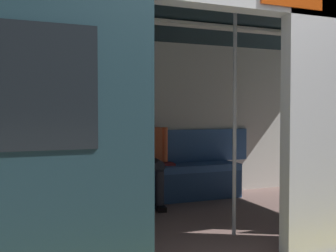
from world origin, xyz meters
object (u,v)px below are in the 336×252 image
Objects in this scene: train_car at (157,80)px; bench_seat at (137,176)px; book at (168,164)px; handbag at (109,161)px; grab_pole_door at (136,126)px; grab_pole_far at (235,124)px; person_seated at (147,150)px.

train_car is 2.24× the size of bench_seat.
train_car reaches higher than book.
grab_pole_door reaches higher than handbag.
handbag is 0.12× the size of grab_pole_door.
train_car is 1.55m from book.
grab_pole_far is at bearing 96.84° from book.
bench_seat is 1.37× the size of grab_pole_door.
handbag reaches higher than book.
train_car is at bearing 77.44° from person_seated.
train_car reaches higher than handbag.
train_car reaches higher than person_seated.
train_car is at bearing -43.92° from grab_pole_far.
grab_pole_far is at bearing 136.08° from train_car.
grab_pole_door is (0.61, 1.56, 0.36)m from person_seated.
person_seated is (-0.12, 0.05, 0.33)m from bench_seat.
handbag is at bearing -62.65° from grab_pole_far.
grab_pole_door is 1.00× the size of grab_pole_far.
handbag is (0.26, -1.05, -0.93)m from train_car.
bench_seat is at bearing -94.89° from train_car.
book is at bearing -169.93° from bench_seat.
grab_pole_door reaches higher than person_seated.
book is 0.11× the size of grab_pole_far.
handbag is 1.87m from grab_pole_far.
train_car reaches higher than grab_pole_door.
grab_pole_far reaches higher than book.
train_car is 1.49m from bench_seat.
person_seated is at bearing -76.00° from grab_pole_far.
handbag is (0.46, -0.13, -0.13)m from person_seated.
person_seated is 0.41m from book.
book is at bearing -158.19° from person_seated.
handbag is 1.18× the size of book.
person_seated is at bearing 27.26° from book.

